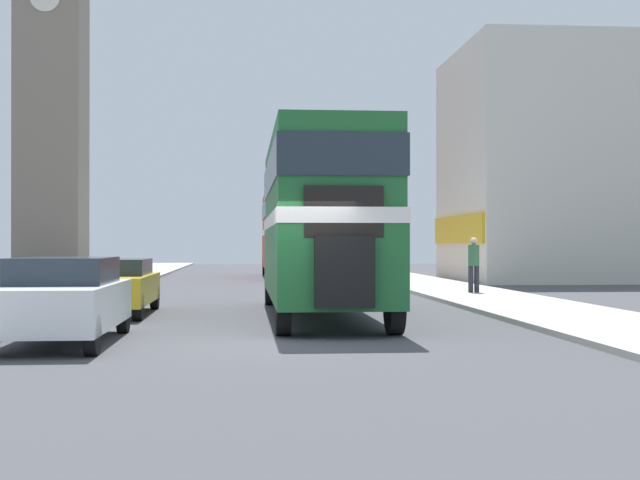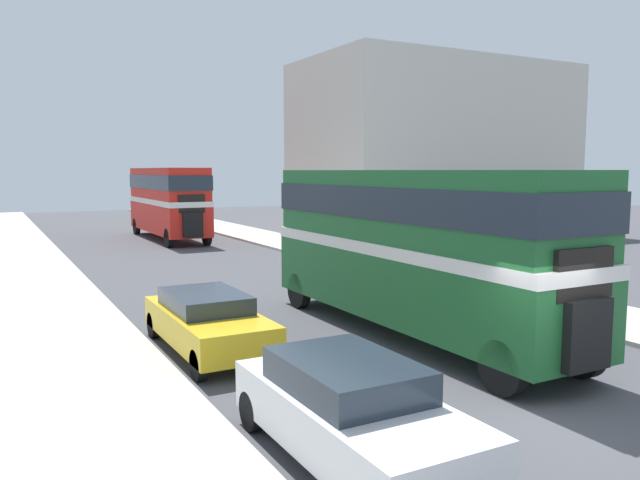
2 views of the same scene
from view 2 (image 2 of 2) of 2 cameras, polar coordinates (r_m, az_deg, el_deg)
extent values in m
plane|color=#47474C|center=(11.65, 20.55, -14.89)|extent=(120.00, 120.00, 0.00)
cube|color=#1E602D|center=(15.85, 8.31, -4.01)|extent=(2.40, 10.24, 1.61)
cube|color=white|center=(15.71, 8.36, -0.60)|extent=(2.43, 10.30, 0.29)
cube|color=#1E602D|center=(15.61, 8.42, 3.13)|extent=(2.35, 10.04, 1.75)
cube|color=#232D38|center=(15.61, 8.43, 3.45)|extent=(2.43, 10.14, 0.79)
cube|color=black|center=(12.19, 23.27, -8.02)|extent=(1.08, 0.20, 1.29)
cube|color=black|center=(12.06, 22.97, -2.87)|extent=(1.44, 0.12, 0.94)
cylinder|color=black|center=(12.21, 16.42, -11.13)|extent=(0.28, 1.06, 1.06)
cylinder|color=black|center=(13.74, 22.80, -9.40)|extent=(0.28, 1.06, 1.06)
cylinder|color=black|center=(18.95, -1.92, -4.63)|extent=(0.28, 1.06, 1.06)
cylinder|color=black|center=(19.97, 3.55, -4.07)|extent=(0.28, 1.06, 1.06)
cube|color=red|center=(38.64, -13.70, 2.03)|extent=(2.41, 9.79, 1.67)
cube|color=white|center=(38.58, -13.74, 3.49)|extent=(2.43, 9.83, 0.30)
cube|color=red|center=(38.55, -13.78, 5.06)|extent=(2.36, 9.59, 1.82)
cube|color=#232D38|center=(38.54, -13.79, 5.20)|extent=(2.43, 9.69, 0.82)
cube|color=black|center=(33.86, -11.54, 1.35)|extent=(1.08, 0.20, 1.33)
cube|color=black|center=(33.91, -11.65, 3.27)|extent=(1.44, 0.12, 0.97)
cylinder|color=black|center=(34.54, -13.66, 0.19)|extent=(0.28, 1.06, 1.06)
cylinder|color=black|center=(35.14, -10.31, 0.37)|extent=(0.28, 1.06, 1.06)
cylinder|color=black|center=(42.29, -16.43, 1.21)|extent=(0.28, 1.06, 1.06)
cylinder|color=black|center=(42.77, -13.65, 1.35)|extent=(0.28, 1.06, 1.06)
cube|color=white|center=(9.13, 3.00, -16.07)|extent=(1.81, 4.44, 0.75)
cube|color=#232D38|center=(9.06, 2.43, -12.18)|extent=(1.59, 2.31, 0.46)
cylinder|color=black|center=(10.39, -6.24, -15.26)|extent=(0.20, 0.64, 0.64)
cylinder|color=black|center=(11.05, 1.73, -13.87)|extent=(0.20, 0.64, 0.64)
cube|color=gold|center=(14.61, -10.20, -7.66)|extent=(1.81, 4.57, 0.68)
cube|color=#232D38|center=(14.66, -10.46, -5.47)|extent=(1.59, 2.38, 0.39)
cylinder|color=black|center=(12.77, -11.03, -11.17)|extent=(0.20, 0.64, 0.64)
cylinder|color=black|center=(13.31, -4.30, -10.34)|extent=(0.20, 0.64, 0.64)
cylinder|color=black|center=(16.20, -14.96, -7.50)|extent=(0.20, 0.64, 0.64)
cylinder|color=black|center=(16.63, -9.52, -7.01)|extent=(0.20, 0.64, 0.64)
cylinder|color=#282833|center=(25.53, 7.96, -1.75)|extent=(0.17, 0.17, 0.88)
cylinder|color=#282833|center=(25.65, 8.33, -1.72)|extent=(0.17, 0.17, 0.88)
cylinder|color=#336B42|center=(25.49, 8.17, 0.02)|extent=(0.37, 0.37, 0.70)
sphere|color=beige|center=(25.44, 8.19, 1.07)|extent=(0.24, 0.24, 0.24)
cube|color=beige|center=(41.82, 10.35, 8.07)|extent=(17.01, 9.77, 10.91)
cube|color=gold|center=(37.10, -0.15, 3.68)|extent=(0.12, 9.29, 1.31)
camera|label=1|loc=(11.67, 108.72, -14.06)|focal=50.00mm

